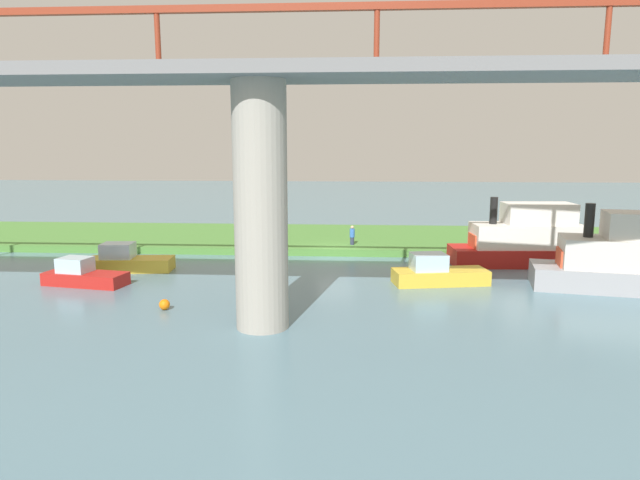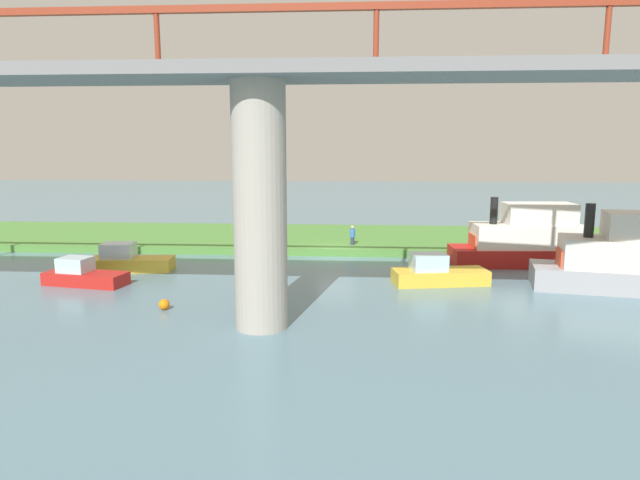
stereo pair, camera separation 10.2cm
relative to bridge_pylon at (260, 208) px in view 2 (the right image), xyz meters
name	(u,v)px [view 2 (the right image)]	position (x,y,z in m)	size (l,w,h in m)	color
ground_plane	(336,257)	(-2.48, -15.12, -5.04)	(160.00, 160.00, 0.00)	slate
grassy_bank	(339,238)	(-2.48, -21.12, -4.79)	(80.00, 12.00, 0.50)	#4C8438
bridge_pylon	(260,208)	(0.00, 0.00, 0.00)	(2.18, 2.18, 10.08)	#9E998E
bridge_span	(257,66)	(0.00, -0.02, 5.53)	(65.18, 4.30, 3.25)	slate
person_on_bank	(353,235)	(-3.61, -17.01, -3.84)	(0.37, 0.37, 1.39)	#2D334C
mooring_post	(244,241)	(3.94, -15.58, -4.14)	(0.20, 0.20, 0.79)	brown
pontoon_yellow	(630,259)	(-18.13, -7.08, -3.35)	(9.31, 4.61, 4.55)	#99999E
motorboat_white	(83,275)	(10.99, -6.43, -4.50)	(4.71, 2.36, 1.50)	red
skiff_small	(524,240)	(-14.51, -13.31, -3.43)	(8.63, 3.33, 4.33)	red
houseboat_blue	(127,261)	(10.02, -9.99, -4.43)	(5.24, 2.25, 1.70)	gold
motorboat_red	(437,273)	(-8.36, -7.91, -4.43)	(5.37, 2.69, 1.71)	gold
marker_buoy	(164,304)	(4.97, -2.14, -4.79)	(0.50, 0.50, 0.50)	orange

